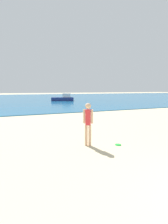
% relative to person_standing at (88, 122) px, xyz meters
% --- Properties ---
extents(water, '(160.00, 60.00, 0.06)m').
position_rel_person_standing_xyz_m(water, '(1.57, 39.03, -0.88)').
color(water, '#1E6B9E').
rests_on(water, ground).
extents(person_standing, '(0.32, 0.24, 1.61)m').
position_rel_person_standing_xyz_m(person_standing, '(0.00, 0.00, 0.00)').
color(person_standing, '#DDAD84').
rests_on(person_standing, ground).
extents(frisbee, '(0.23, 0.23, 0.03)m').
position_rel_person_standing_xyz_m(frisbee, '(1.08, -0.40, -0.90)').
color(frisbee, green).
rests_on(frisbee, ground).
extents(boat_near, '(4.07, 2.53, 1.32)m').
position_rel_person_standing_xyz_m(boat_near, '(6.55, 24.65, -0.40)').
color(boat_near, navy).
rests_on(boat_near, water).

